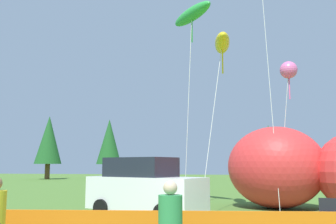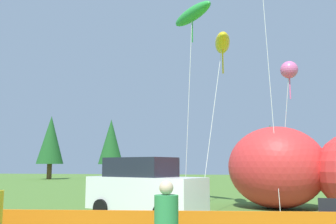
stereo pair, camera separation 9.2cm
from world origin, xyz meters
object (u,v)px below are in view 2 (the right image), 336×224
folding_chair (330,214)px  inflatable_cat (303,170)px  kite_yellow_hero (222,44)px  kite_green_fish (192,15)px  kite_pink_octopus (289,70)px  parked_car (144,188)px

folding_chair → inflatable_cat: bearing=-173.4°
inflatable_cat → kite_yellow_hero: size_ratio=0.95×
folding_chair → inflatable_cat: 5.79m
folding_chair → kite_yellow_hero: bearing=-141.0°
folding_chair → kite_yellow_hero: 8.47m
folding_chair → kite_green_fish: 10.53m
folding_chair → kite_pink_octopus: 8.26m
kite_green_fish → kite_yellow_hero: bearing=-25.2°
kite_yellow_hero → kite_pink_octopus: kite_yellow_hero is taller
inflatable_cat → kite_yellow_hero: (-3.08, -0.76, 5.26)m
kite_yellow_hero → kite_pink_octopus: bearing=25.9°
parked_car → kite_pink_octopus: 8.32m
folding_chair → kite_green_fish: size_ratio=0.11×
folding_chair → kite_yellow_hero: kite_yellow_hero is taller
parked_car → inflatable_cat: bearing=53.5°
inflatable_cat → kite_yellow_hero: bearing=-149.7°
folding_chair → kite_pink_octopus: bearing=-170.7°
kite_pink_octopus → kite_yellow_hero: bearing=-154.1°
kite_yellow_hero → folding_chair: bearing=-60.5°
parked_car → folding_chair: (5.48, -2.41, -0.46)m
kite_pink_octopus → kite_green_fish: bearing=-170.0°
parked_car → kite_yellow_hero: bearing=67.2°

